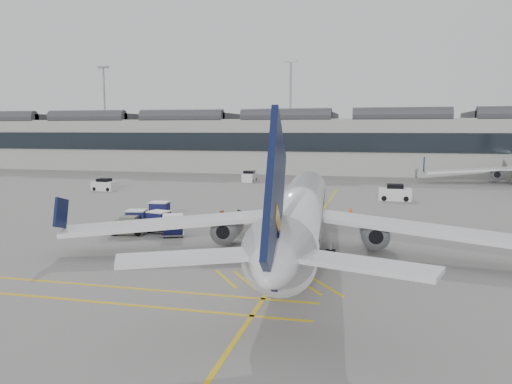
% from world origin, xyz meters
% --- Properties ---
extents(ground, '(220.00, 220.00, 0.00)m').
position_xyz_m(ground, '(0.00, 0.00, 0.00)').
color(ground, gray).
rests_on(ground, ground).
extents(terminal, '(200.00, 20.45, 12.40)m').
position_xyz_m(terminal, '(0.00, 71.93, 6.14)').
color(terminal, '#9E9E99').
rests_on(terminal, ground).
extents(light_masts, '(113.00, 0.60, 25.45)m').
position_xyz_m(light_masts, '(-1.67, 86.00, 14.49)').
color(light_masts, slate).
rests_on(light_masts, ground).
extents(apron_markings, '(0.25, 60.00, 0.01)m').
position_xyz_m(apron_markings, '(10.00, 10.00, 0.01)').
color(apron_markings, gold).
rests_on(apron_markings, ground).
extents(airliner_main, '(34.18, 37.48, 9.96)m').
position_xyz_m(airliner_main, '(10.26, 0.40, 2.93)').
color(airliner_main, silver).
rests_on(airliner_main, ground).
extents(belt_loader, '(4.78, 2.80, 1.90)m').
position_xyz_m(belt_loader, '(4.46, 6.89, 0.55)').
color(belt_loader, beige).
rests_on(belt_loader, ground).
extents(baggage_cart_a, '(2.20, 2.03, 1.86)m').
position_xyz_m(baggage_cart_a, '(-0.82, 3.43, 1.00)').
color(baggage_cart_a, gray).
rests_on(baggage_cart_a, ground).
extents(baggage_cart_b, '(2.08, 1.85, 1.89)m').
position_xyz_m(baggage_cart_b, '(-2.69, 4.72, 1.01)').
color(baggage_cart_b, gray).
rests_on(baggage_cart_b, ground).
extents(baggage_cart_c, '(2.03, 1.78, 1.87)m').
position_xyz_m(baggage_cart_c, '(-4.95, 4.97, 1.00)').
color(baggage_cart_c, gray).
rests_on(baggage_cart_c, ground).
extents(baggage_cart_d, '(2.04, 1.75, 1.97)m').
position_xyz_m(baggage_cart_d, '(-4.79, 9.50, 1.05)').
color(baggage_cart_d, gray).
rests_on(baggage_cart_d, ground).
extents(ramp_agent_a, '(0.70, 0.62, 1.61)m').
position_xyz_m(ramp_agent_a, '(7.88, 5.09, 0.81)').
color(ramp_agent_a, orange).
rests_on(ramp_agent_a, ground).
extents(ramp_agent_b, '(1.19, 1.15, 1.92)m').
position_xyz_m(ramp_agent_b, '(2.57, 6.17, 0.96)').
color(ramp_agent_b, '#EC5B0C').
rests_on(ramp_agent_b, ground).
extents(pushback_tug, '(3.00, 2.08, 1.57)m').
position_xyz_m(pushback_tug, '(-4.84, 3.44, 0.70)').
color(pushback_tug, '#54594B').
rests_on(pushback_tug, ground).
extents(safety_cone_nose, '(0.40, 0.40, 0.56)m').
position_xyz_m(safety_cone_nose, '(13.10, 19.35, 0.28)').
color(safety_cone_nose, '#F24C0A').
rests_on(safety_cone_nose, ground).
extents(safety_cone_engine, '(0.37, 0.37, 0.52)m').
position_xyz_m(safety_cone_engine, '(15.85, 4.91, 0.26)').
color(safety_cone_engine, '#F24C0A').
rests_on(safety_cone_engine, ground).
extents(service_van_left, '(3.60, 2.01, 1.78)m').
position_xyz_m(service_van_left, '(-23.25, 30.67, 0.80)').
color(service_van_left, silver).
rests_on(service_van_left, ground).
extents(service_van_mid, '(1.99, 3.81, 1.93)m').
position_xyz_m(service_van_mid, '(-5.52, 47.70, 0.86)').
color(service_van_mid, silver).
rests_on(service_van_mid, ground).
extents(service_van_right, '(4.03, 2.07, 2.06)m').
position_xyz_m(service_van_right, '(18.05, 30.18, 0.92)').
color(service_van_right, silver).
rests_on(service_van_right, ground).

